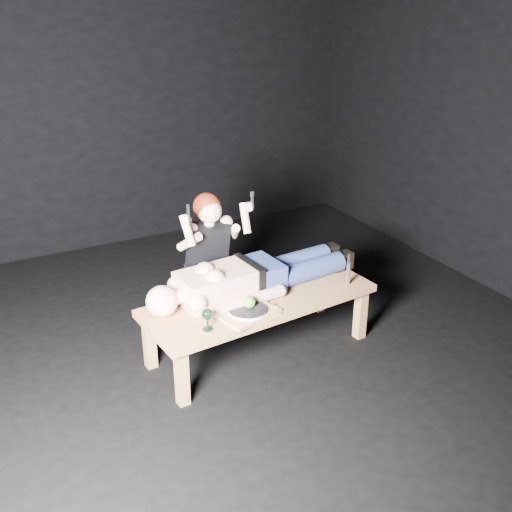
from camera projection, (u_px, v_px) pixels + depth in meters
name	position (u px, v px, depth m)	size (l,w,h in m)	color
ground	(233.00, 355.00, 4.48)	(5.00, 5.00, 0.00)	black
back_wall	(116.00, 96.00, 5.88)	(5.00, 5.00, 0.00)	black
table	(259.00, 324.00, 4.44)	(1.67, 0.63, 0.45)	#AF7F51
lying_man	(256.00, 272.00, 4.41)	(1.74, 0.53, 0.27)	beige
kneeling_woman	(204.00, 258.00, 4.65)	(0.61, 0.69, 1.15)	black
serving_tray	(247.00, 313.00, 4.11)	(0.38, 0.28, 0.02)	tan
plate	(247.00, 310.00, 4.10)	(0.26, 0.26, 0.02)	white
apple	(249.00, 302.00, 4.10)	(0.08, 0.08, 0.08)	#4D8C2A
goblet	(207.00, 319.00, 3.91)	(0.07, 0.07, 0.15)	black
fork_flat	(220.00, 322.00, 4.02)	(0.02, 0.18, 0.01)	#B2B2B7
knife_flat	(278.00, 308.00, 4.19)	(0.02, 0.18, 0.01)	#B2B2B7
spoon_flat	(265.00, 303.00, 4.26)	(0.02, 0.18, 0.01)	#B2B2B7
carving_knife	(349.00, 269.00, 4.48)	(0.03, 0.04, 0.25)	#B2B2B7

